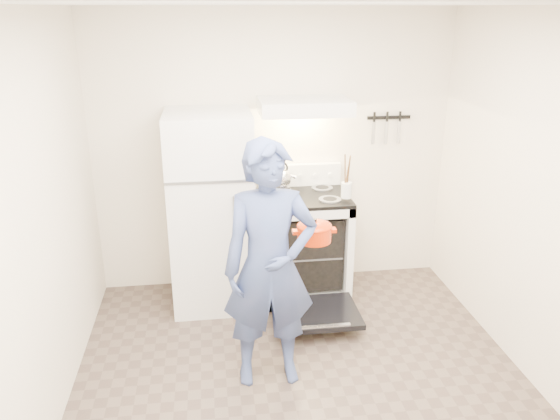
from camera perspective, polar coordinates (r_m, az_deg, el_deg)
The scene contains 15 objects.
floor at distance 3.90m, azimuth 2.86°, elevation -19.16°, with size 3.60×3.60×0.00m, color #504338.
back_wall at distance 4.94m, azimuth -0.67°, elevation 5.96°, with size 3.20×0.02×2.50m, color beige.
refrigerator at distance 4.69m, azimuth -7.17°, elevation -0.12°, with size 0.70×0.70×1.70m, color silver.
stove_body at distance 4.93m, azimuth 2.49°, elevation -3.82°, with size 0.76×0.65×0.92m, color silver.
cooktop at distance 4.76m, azimuth 2.58°, elevation 1.40°, with size 0.76×0.65×0.03m, color black.
backsplash at distance 4.99m, azimuth 2.02°, elevation 3.71°, with size 0.76×0.07×0.20m, color silver.
oven_door at distance 4.57m, azimuth 3.75°, elevation -10.69°, with size 0.70×0.54×0.04m, color black.
oven_rack at distance 4.94m, azimuth 2.48°, elevation -4.03°, with size 0.60×0.52×0.01m, color gray.
range_hood at distance 4.64m, azimuth 2.56°, elevation 10.79°, with size 0.76×0.50×0.12m, color silver.
knife_strip at distance 5.10m, azimuth 11.30°, elevation 9.47°, with size 0.40×0.02×0.03m, color black.
pizza_stone at distance 4.96m, azimuth 2.54°, elevation -3.74°, with size 0.32×0.32×0.02m, color brown.
tea_kettle at distance 4.80m, azimuth 0.11°, elevation 3.48°, with size 0.23×0.19×0.27m, color #B9B8BD, non-canonical shape.
utensil_jar at distance 4.61m, azimuth 6.95°, elevation 2.07°, with size 0.09×0.09×0.13m, color silver.
person at distance 3.64m, azimuth -1.09°, elevation -5.97°, with size 0.63×0.41×1.73m, color navy.
dutch_oven at distance 3.94m, azimuth 3.60°, elevation -2.46°, with size 0.32×0.25×0.22m, color red, non-canonical shape.
Camera 1 is at (-0.58, -2.95, 2.48)m, focal length 35.00 mm.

